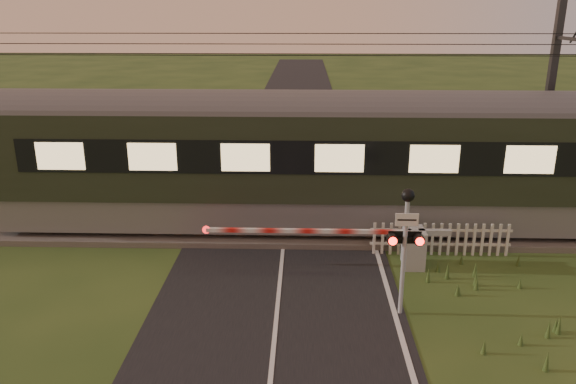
{
  "coord_description": "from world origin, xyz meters",
  "views": [
    {
      "loc": [
        0.61,
        -10.39,
        6.78
      ],
      "look_at": [
        0.2,
        3.2,
        2.33
      ],
      "focal_mm": 35.0,
      "sensor_mm": 36.0,
      "label": 1
    }
  ],
  "objects_px": {
    "crossing_signal": "(406,230)",
    "picket_fence": "(441,239)",
    "boom_gate": "(402,245)",
    "catenary_mast": "(549,101)"
  },
  "relations": [
    {
      "from": "boom_gate",
      "to": "picket_fence",
      "type": "distance_m",
      "value": 1.45
    },
    {
      "from": "boom_gate",
      "to": "catenary_mast",
      "type": "height_order",
      "value": "catenary_mast"
    },
    {
      "from": "crossing_signal",
      "to": "picket_fence",
      "type": "height_order",
      "value": "crossing_signal"
    },
    {
      "from": "boom_gate",
      "to": "picket_fence",
      "type": "xyz_separation_m",
      "value": [
        1.24,
        0.74,
        -0.12
      ]
    },
    {
      "from": "boom_gate",
      "to": "catenary_mast",
      "type": "xyz_separation_m",
      "value": [
        5.51,
        4.87,
        3.22
      ]
    },
    {
      "from": "crossing_signal",
      "to": "picket_fence",
      "type": "relative_size",
      "value": 0.76
    },
    {
      "from": "boom_gate",
      "to": "picket_fence",
      "type": "height_order",
      "value": "boom_gate"
    },
    {
      "from": "boom_gate",
      "to": "crossing_signal",
      "type": "bearing_deg",
      "value": -99.41
    },
    {
      "from": "crossing_signal",
      "to": "picket_fence",
      "type": "xyz_separation_m",
      "value": [
        1.67,
        3.34,
        -1.61
      ]
    },
    {
      "from": "picket_fence",
      "to": "catenary_mast",
      "type": "relative_size",
      "value": 0.55
    }
  ]
}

